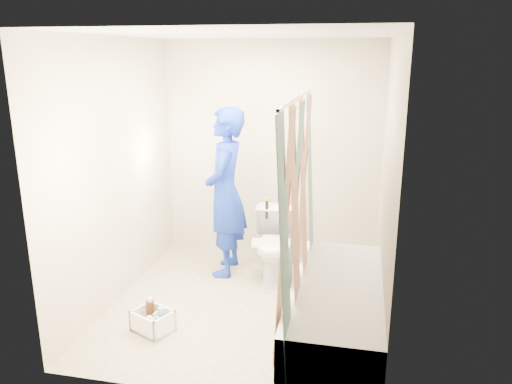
% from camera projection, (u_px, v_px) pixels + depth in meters
% --- Properties ---
extents(floor, '(2.60, 2.60, 0.00)m').
position_uv_depth(floor, '(245.00, 304.00, 4.63)').
color(floor, tan).
rests_on(floor, ground).
extents(ceiling, '(2.40, 2.60, 0.02)m').
position_uv_depth(ceiling, '(243.00, 34.00, 3.98)').
color(ceiling, white).
rests_on(ceiling, wall_back).
extents(wall_back, '(2.40, 0.02, 2.40)m').
position_uv_depth(wall_back, '(271.00, 151.00, 5.53)').
color(wall_back, beige).
rests_on(wall_back, ground).
extents(wall_front, '(2.40, 0.02, 2.40)m').
position_uv_depth(wall_front, '(196.00, 230.00, 3.08)').
color(wall_front, beige).
rests_on(wall_front, ground).
extents(wall_left, '(0.02, 2.60, 2.40)m').
position_uv_depth(wall_left, '(116.00, 173.00, 4.55)').
color(wall_left, beige).
rests_on(wall_left, ground).
extents(wall_right, '(0.02, 2.60, 2.40)m').
position_uv_depth(wall_right, '(387.00, 187.00, 4.06)').
color(wall_right, beige).
rests_on(wall_right, ground).
extents(bathtub, '(0.70, 1.75, 0.50)m').
position_uv_depth(bathtub, '(336.00, 310.00, 3.98)').
color(bathtub, white).
rests_on(bathtub, ground).
extents(curtain_rod, '(0.02, 1.90, 0.02)m').
position_uv_depth(curtain_rod, '(300.00, 96.00, 3.60)').
color(curtain_rod, silver).
rests_on(curtain_rod, wall_back).
extents(shower_curtain, '(0.06, 1.75, 1.80)m').
position_uv_depth(shower_curtain, '(297.00, 218.00, 3.85)').
color(shower_curtain, white).
rests_on(shower_curtain, curtain_rod).
extents(toilet, '(0.50, 0.74, 0.70)m').
position_uv_depth(toilet, '(273.00, 245.00, 5.13)').
color(toilet, white).
rests_on(toilet, ground).
extents(tank_lid, '(0.45, 0.25, 0.03)m').
position_uv_depth(tank_lid, '(273.00, 243.00, 5.00)').
color(tank_lid, white).
rests_on(tank_lid, toilet).
extents(tank_internals, '(0.17, 0.06, 0.23)m').
position_uv_depth(tank_internals, '(270.00, 208.00, 5.22)').
color(tank_internals, black).
rests_on(tank_internals, toilet).
extents(plumber, '(0.47, 0.67, 1.74)m').
position_uv_depth(plumber, '(225.00, 193.00, 5.10)').
color(plumber, '#0D138A').
rests_on(plumber, ground).
extents(cleaning_caddy, '(0.38, 0.35, 0.24)m').
position_uv_depth(cleaning_caddy, '(154.00, 322.00, 4.16)').
color(cleaning_caddy, white).
rests_on(cleaning_caddy, ground).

